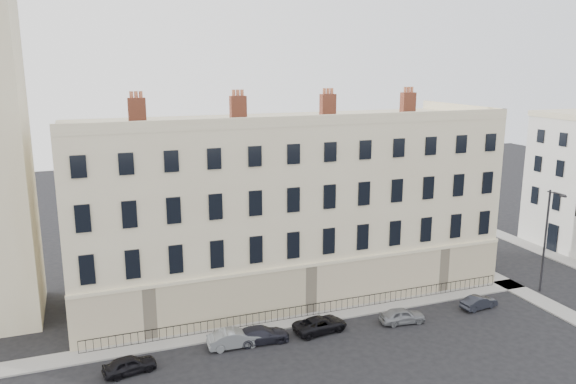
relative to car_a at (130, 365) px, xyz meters
The scene contains 13 objects.
ground 20.49m from the car_a, ahead, with size 160.00×160.00×0.00m, color black.
terrace 18.93m from the car_a, 35.06° to the left, with size 36.22×12.22×17.00m.
pavement_terrace 10.87m from the car_a, 16.89° to the left, with size 48.00×2.00×0.12m, color gray.
pavement_east_return 33.96m from the car_a, 10.45° to the left, with size 2.00×24.00×0.12m, color gray.
pavement_adjacent 44.16m from the car_a, 10.65° to the left, with size 2.00×20.00×0.12m, color gray.
railings 14.83m from the car_a, 13.88° to the left, with size 35.00×0.04×0.96m.
car_a is the anchor object (origin of this frame).
car_b 7.33m from the car_a, ahead, with size 1.35×3.88×1.28m, color slate.
car_c 9.27m from the car_a, ahead, with size 1.65×4.05×1.18m, color black.
car_d 13.89m from the car_a, ahead, with size 1.90×4.13×1.15m, color black.
car_e 20.35m from the car_a, ahead, with size 1.42×3.53×1.20m, color gray.
car_f 27.63m from the car_a, ahead, with size 1.12×3.22×1.06m, color #20222B.
streetlamp 35.32m from the car_a, ahead, with size 0.47×1.97×9.14m.
Camera 1 is at (-22.32, -32.44, 19.51)m, focal length 35.00 mm.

